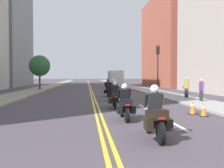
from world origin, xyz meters
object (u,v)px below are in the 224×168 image
motorcycle_4 (108,89)px  motorcycle_3 (114,92)px  motorcycle_0 (155,117)px  motorcycle_2 (115,97)px  street_tree_0 (40,66)px  traffic_cone_0 (163,96)px  traffic_cone_2 (193,107)px  pedestrian_1 (201,90)px  parked_truck (115,80)px  traffic_light_near (158,61)px  traffic_cone_1 (204,109)px  motorcycle_1 (125,105)px  pedestrian_2 (186,88)px

motorcycle_4 → motorcycle_3: bearing=-85.7°
motorcycle_0 → motorcycle_2: (-0.38, 7.70, -0.01)m
street_tree_0 → motorcycle_4: bearing=-54.6°
traffic_cone_0 → motorcycle_4: bearing=124.1°
traffic_cone_2 → pedestrian_1: bearing=61.8°
motorcycle_4 → parked_truck: size_ratio=0.32×
motorcycle_4 → pedestrian_1: bearing=-41.0°
motorcycle_2 → motorcycle_0: bearing=-84.8°
traffic_cone_0 → traffic_light_near: bearing=78.0°
traffic_cone_1 → street_tree_0: bearing=116.3°
street_tree_0 → traffic_light_near: bearing=-40.2°
street_tree_0 → parked_truck: 14.96m
motorcycle_0 → traffic_cone_0: 11.42m
motorcycle_0 → motorcycle_3: (0.05, 12.13, -0.00)m
motorcycle_3 → traffic_light_near: traffic_light_near is taller
traffic_cone_2 → traffic_light_near: traffic_light_near is taller
traffic_cone_2 → motorcycle_4: bearing=106.1°
motorcycle_3 → parked_truck: bearing=86.3°
motorcycle_2 → traffic_cone_1: 5.25m
motorcycle_3 → motorcycle_4: (-0.14, 4.03, 0.01)m
motorcycle_2 → traffic_cone_0: 5.00m
motorcycle_1 → motorcycle_3: bearing=86.4°
pedestrian_1 → pedestrian_2: size_ratio=0.95×
pedestrian_2 → parked_truck: parked_truck is taller
motorcycle_2 → motorcycle_4: bearing=90.4°
traffic_light_near → street_tree_0: 16.83m
traffic_cone_2 → pedestrian_1: pedestrian_1 is taller
motorcycle_3 → motorcycle_4: size_ratio=1.00×
pedestrian_1 → motorcycle_2: bearing=-59.4°
motorcycle_4 → street_tree_0: (-8.06, 11.35, 2.57)m
pedestrian_1 → street_tree_0: 22.50m
motorcycle_2 → pedestrian_1: bearing=24.0°
motorcycle_0 → traffic_cone_1: bearing=51.1°
motorcycle_2 → pedestrian_1: pedestrian_1 is taller
motorcycle_3 → parked_truck: 25.42m
traffic_cone_2 → parked_truck: bearing=90.5°
motorcycle_1 → street_tree_0: (-7.75, 24.06, 2.60)m
pedestrian_1 → motorcycle_0: bearing=-21.9°
pedestrian_1 → street_tree_0: (-14.28, 17.23, 2.36)m
motorcycle_3 → traffic_cone_2: bearing=-64.0°
pedestrian_1 → parked_truck: parked_truck is taller
motorcycle_3 → traffic_cone_1: size_ratio=3.22×
motorcycle_1 → parked_truck: bearing=83.8°
traffic_cone_2 → street_tree_0: size_ratio=0.15×
motorcycle_4 → traffic_cone_0: motorcycle_4 is taller
motorcycle_1 → traffic_light_near: 14.40m
traffic_cone_2 → traffic_light_near: (1.52, 11.85, 2.96)m
parked_truck → pedestrian_2: bearing=-82.2°
motorcycle_2 → parked_truck: bearing=86.0°
motorcycle_0 → traffic_cone_2: size_ratio=3.08×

